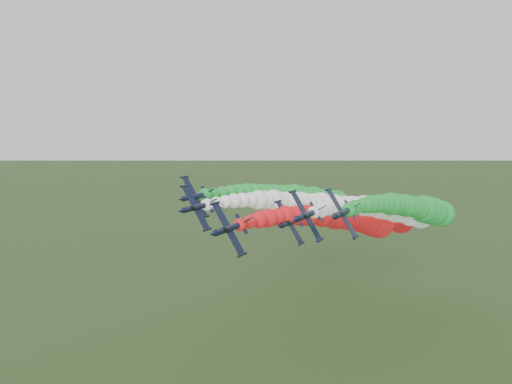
# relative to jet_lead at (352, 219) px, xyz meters

# --- Properties ---
(jet_lead) EXTENTS (17.60, 91.27, 21.27)m
(jet_lead) POSITION_rel_jet_lead_xyz_m (0.00, 0.00, 0.00)
(jet_lead) COLOR black
(jet_lead) RESTS_ON ground
(jet_inner_left) EXTENTS (17.70, 91.37, 21.37)m
(jet_inner_left) POSITION_rel_jet_lead_xyz_m (-14.39, 11.38, 1.36)
(jet_inner_left) COLOR black
(jet_inner_left) RESTS_ON ground
(jet_inner_right) EXTENTS (17.02, 90.69, 20.69)m
(jet_inner_right) POSITION_rel_jet_lead_xyz_m (10.64, 9.32, 2.04)
(jet_inner_right) COLOR black
(jet_inner_right) RESTS_ON ground
(jet_outer_left) EXTENTS (17.38, 91.05, 21.05)m
(jet_outer_left) POSITION_rel_jet_lead_xyz_m (-20.38, 18.91, 2.57)
(jet_outer_left) COLOR black
(jet_outer_left) RESTS_ON ground
(jet_outer_right) EXTENTS (17.04, 90.70, 20.70)m
(jet_outer_right) POSITION_rel_jet_lead_xyz_m (16.58, 14.19, 2.23)
(jet_outer_right) COLOR black
(jet_outer_right) RESTS_ON ground
(jet_trail) EXTENTS (17.73, 91.40, 21.40)m
(jet_trail) POSITION_rel_jet_lead_xyz_m (2.12, 23.95, -2.55)
(jet_trail) COLOR black
(jet_trail) RESTS_ON ground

